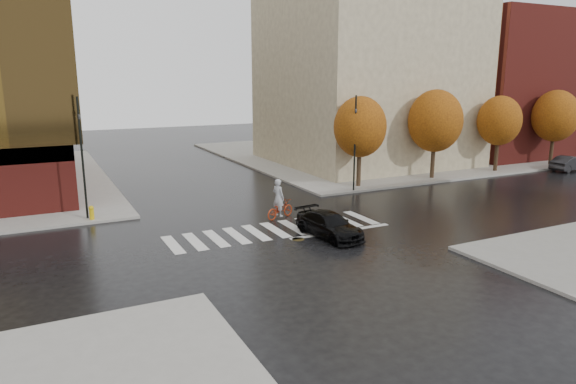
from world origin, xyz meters
name	(u,v)px	position (x,y,z in m)	size (l,w,h in m)	color
ground	(279,232)	(0.00, 0.00, 0.00)	(120.00, 120.00, 0.00)	black
sidewalk_ne	(372,153)	(21.00, 21.00, 0.07)	(30.00, 30.00, 0.15)	gray
crosswalk	(275,230)	(0.00, 0.50, 0.01)	(12.00, 3.00, 0.01)	silver
building_ne_tan	(366,64)	(17.00, 17.00, 9.15)	(16.00, 16.00, 18.00)	gray
building_ne_brick	(497,85)	(33.00, 16.00, 7.15)	(14.00, 14.00, 14.00)	maroon
tree_ne_a	(360,127)	(10.00, 7.40, 4.46)	(3.80, 3.80, 6.50)	black
tree_ne_b	(435,121)	(17.00, 7.40, 4.62)	(4.20, 4.20, 6.89)	black
tree_ne_c	(499,121)	(24.00, 7.40, 4.37)	(3.60, 3.60, 6.31)	black
tree_ne_d	(555,116)	(31.00, 7.40, 4.54)	(4.00, 4.00, 6.70)	black
sedan	(329,225)	(1.97, -1.80, 0.62)	(1.75, 4.30, 1.25)	black
cyclist	(279,205)	(1.21, 2.50, 0.79)	(2.16, 1.42, 2.32)	#9F2C0E
traffic_light_nw	(82,151)	(-8.74, 6.92, 3.96)	(0.20, 0.17, 6.79)	black
traffic_light_ne	(355,138)	(8.85, 6.30, 3.84)	(0.17, 0.20, 6.61)	black
fire_hydrant	(92,212)	(-8.55, 6.50, 0.59)	(0.28, 0.28, 0.80)	gold
manhole	(298,239)	(0.35, -1.47, 0.01)	(0.63, 0.63, 0.01)	#443718
parked_car	(570,163)	(30.27, 5.00, 0.66)	(1.39, 3.99, 1.32)	black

